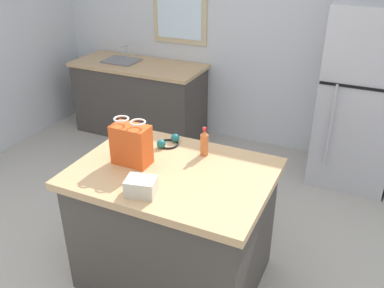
% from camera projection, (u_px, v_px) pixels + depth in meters
% --- Properties ---
extents(ground, '(6.50, 6.50, 0.00)m').
position_uv_depth(ground, '(169.00, 276.00, 3.08)').
color(ground, '#ADA89E').
extents(back_wall, '(5.42, 0.13, 2.78)m').
position_uv_depth(back_wall, '(272.00, 24.00, 4.44)').
color(back_wall, silver).
rests_on(back_wall, ground).
extents(kitchen_island, '(1.28, 0.94, 0.90)m').
position_uv_depth(kitchen_island, '(174.00, 225.00, 2.90)').
color(kitchen_island, '#423D38').
rests_on(kitchen_island, ground).
extents(refrigerator, '(0.72, 0.75, 1.75)m').
position_uv_depth(refrigerator, '(361.00, 97.00, 3.94)').
color(refrigerator, '#B7B7BC').
rests_on(refrigerator, ground).
extents(sink_counter, '(1.58, 0.68, 1.07)m').
position_uv_depth(sink_counter, '(140.00, 98.00, 5.10)').
color(sink_counter, '#423D38').
rests_on(sink_counter, ground).
extents(shopping_bag, '(0.25, 0.14, 0.32)m').
position_uv_depth(shopping_bag, '(131.00, 144.00, 2.72)').
color(shopping_bag, '#DB511E').
rests_on(shopping_bag, kitchen_island).
extents(small_box, '(0.20, 0.17, 0.10)m').
position_uv_depth(small_box, '(141.00, 187.00, 2.43)').
color(small_box, beige).
rests_on(small_box, kitchen_island).
extents(bottle, '(0.06, 0.06, 0.21)m').
position_uv_depth(bottle, '(204.00, 143.00, 2.84)').
color(bottle, '#C66633').
rests_on(bottle, kitchen_island).
extents(ear_defenders, '(0.19, 0.19, 0.06)m').
position_uv_depth(ear_defenders, '(168.00, 142.00, 3.00)').
color(ear_defenders, black).
rests_on(ear_defenders, kitchen_island).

